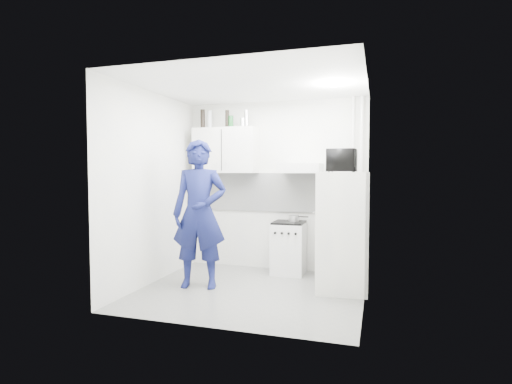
# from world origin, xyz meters

# --- Properties ---
(floor) EXTENTS (2.80, 2.80, 0.00)m
(floor) POSITION_xyz_m (0.00, 0.00, 0.00)
(floor) COLOR slate
(floor) RESTS_ON ground
(ceiling) EXTENTS (2.80, 2.80, 0.00)m
(ceiling) POSITION_xyz_m (0.00, 0.00, 2.60)
(ceiling) COLOR white
(ceiling) RESTS_ON wall_back
(wall_back) EXTENTS (2.80, 0.00, 2.80)m
(wall_back) POSITION_xyz_m (0.00, 1.25, 1.30)
(wall_back) COLOR silver
(wall_back) RESTS_ON floor
(wall_left) EXTENTS (0.00, 2.60, 2.60)m
(wall_left) POSITION_xyz_m (-1.40, 0.00, 1.30)
(wall_left) COLOR silver
(wall_left) RESTS_ON floor
(wall_right) EXTENTS (0.00, 2.60, 2.60)m
(wall_right) POSITION_xyz_m (1.40, 0.00, 1.30)
(wall_right) COLOR silver
(wall_right) RESTS_ON floor
(person) EXTENTS (0.79, 0.61, 1.94)m
(person) POSITION_xyz_m (-0.70, -0.01, 0.97)
(person) COLOR #12184B
(person) RESTS_ON floor
(stove) EXTENTS (0.47, 0.47, 0.75)m
(stove) POSITION_xyz_m (0.28, 1.00, 0.38)
(stove) COLOR silver
(stove) RESTS_ON floor
(fridge) EXTENTS (0.68, 0.68, 1.51)m
(fridge) POSITION_xyz_m (1.10, 0.36, 0.76)
(fridge) COLOR white
(fridge) RESTS_ON floor
(stove_top) EXTENTS (0.45, 0.45, 0.03)m
(stove_top) POSITION_xyz_m (0.28, 1.00, 0.77)
(stove_top) COLOR black
(stove_top) RESTS_ON stove
(saucepan) EXTENTS (0.16, 0.16, 0.09)m
(saucepan) POSITION_xyz_m (0.34, 1.07, 0.82)
(saucepan) COLOR silver
(saucepan) RESTS_ON stove_top
(microwave) EXTENTS (0.52, 0.36, 0.29)m
(microwave) POSITION_xyz_m (1.10, 0.36, 1.66)
(microwave) COLOR black
(microwave) RESTS_ON fridge
(bottle_a) EXTENTS (0.07, 0.07, 0.30)m
(bottle_a) POSITION_xyz_m (-1.14, 1.07, 2.35)
(bottle_a) COLOR black
(bottle_a) RESTS_ON upper_cabinet
(bottle_b) EXTENTS (0.07, 0.07, 0.28)m
(bottle_b) POSITION_xyz_m (-1.02, 1.07, 2.34)
(bottle_b) COLOR #B2B7BC
(bottle_b) RESTS_ON upper_cabinet
(bottle_d) EXTENTS (0.06, 0.06, 0.27)m
(bottle_d) POSITION_xyz_m (-0.72, 1.07, 2.34)
(bottle_d) COLOR black
(bottle_d) RESTS_ON upper_cabinet
(canister_a) EXTENTS (0.07, 0.07, 0.18)m
(canister_a) POSITION_xyz_m (-0.66, 1.07, 2.29)
(canister_a) COLOR #144C1E
(canister_a) RESTS_ON upper_cabinet
(canister_b) EXTENTS (0.08, 0.08, 0.14)m
(canister_b) POSITION_xyz_m (-0.47, 1.07, 2.27)
(canister_b) COLOR silver
(canister_b) RESTS_ON upper_cabinet
(bottle_e) EXTENTS (0.07, 0.07, 0.26)m
(bottle_e) POSITION_xyz_m (-0.41, 1.07, 2.33)
(bottle_e) COLOR silver
(bottle_e) RESTS_ON upper_cabinet
(upper_cabinet) EXTENTS (1.00, 0.35, 0.70)m
(upper_cabinet) POSITION_xyz_m (-0.75, 1.07, 1.85)
(upper_cabinet) COLOR white
(upper_cabinet) RESTS_ON wall_back
(range_hood) EXTENTS (0.60, 0.50, 0.14)m
(range_hood) POSITION_xyz_m (0.45, 1.00, 1.57)
(range_hood) COLOR silver
(range_hood) RESTS_ON wall_back
(backsplash) EXTENTS (2.74, 0.03, 0.60)m
(backsplash) POSITION_xyz_m (0.00, 1.24, 1.20)
(backsplash) COLOR white
(backsplash) RESTS_ON wall_back
(pipe_a) EXTENTS (0.05, 0.05, 2.60)m
(pipe_a) POSITION_xyz_m (1.30, 1.17, 1.30)
(pipe_a) COLOR silver
(pipe_a) RESTS_ON floor
(pipe_b) EXTENTS (0.04, 0.04, 2.60)m
(pipe_b) POSITION_xyz_m (1.18, 1.17, 1.30)
(pipe_b) COLOR silver
(pipe_b) RESTS_ON floor
(ceiling_spot_fixture) EXTENTS (0.10, 0.10, 0.02)m
(ceiling_spot_fixture) POSITION_xyz_m (1.00, 0.20, 2.57)
(ceiling_spot_fixture) COLOR white
(ceiling_spot_fixture) RESTS_ON ceiling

